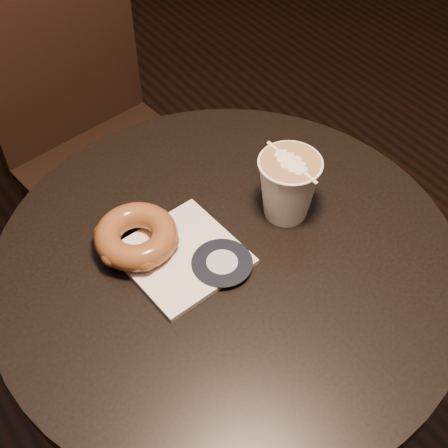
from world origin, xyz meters
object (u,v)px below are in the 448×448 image
(chair, at_px, (90,119))
(pastry_bag, at_px, (182,256))
(doughnut, at_px, (136,236))
(latte_cup, at_px, (288,188))
(cafe_table, at_px, (227,328))

(chair, height_order, pastry_bag, chair)
(doughnut, relative_size, latte_cup, 1.15)
(chair, relative_size, latte_cup, 9.22)
(chair, xyz_separation_m, pastry_bag, (-0.13, -0.61, 0.20))
(cafe_table, xyz_separation_m, doughnut, (-0.10, 0.09, 0.23))
(chair, relative_size, doughnut, 7.98)
(cafe_table, height_order, doughnut, doughnut)
(chair, distance_m, doughnut, 0.62)
(pastry_bag, xyz_separation_m, latte_cup, (0.18, -0.02, 0.05))
(latte_cup, bearing_deg, pastry_bag, 174.06)
(cafe_table, xyz_separation_m, pastry_bag, (-0.06, 0.04, 0.20))
(pastry_bag, relative_size, doughnut, 1.30)
(doughnut, bearing_deg, pastry_bag, -51.54)
(cafe_table, height_order, chair, chair)
(latte_cup, bearing_deg, cafe_table, -171.58)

